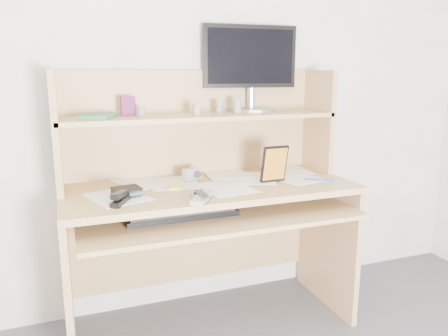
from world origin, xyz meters
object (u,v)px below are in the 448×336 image
object	(u,v)px
tv_remote	(202,197)
monitor	(250,66)
keyboard	(180,213)
desk	(206,192)
game_case	(274,164)

from	to	relation	value
tv_remote	monitor	bearing A→B (deg)	80.96
keyboard	tv_remote	bearing A→B (deg)	-62.78
desk	keyboard	world-z (taller)	desk
keyboard	monitor	xyz separation A→B (m)	(0.50, 0.37, 0.66)
keyboard	game_case	world-z (taller)	game_case
tv_remote	desk	bearing A→B (deg)	102.09
desk	monitor	bearing A→B (deg)	28.84
desk	game_case	distance (m)	0.38
desk	monitor	world-z (taller)	monitor
keyboard	tv_remote	world-z (taller)	tv_remote
game_case	monitor	size ratio (longest dim) A/B	0.35
desk	tv_remote	xyz separation A→B (m)	(-0.12, -0.32, 0.07)
keyboard	game_case	bearing A→B (deg)	3.76
keyboard	tv_remote	size ratio (longest dim) A/B	2.60
tv_remote	game_case	xyz separation A→B (m)	(0.42, 0.16, 0.08)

